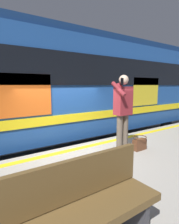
{
  "coord_description": "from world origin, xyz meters",
  "views": [
    {
      "loc": [
        2.28,
        4.1,
        2.58
      ],
      "look_at": [
        -0.39,
        0.3,
        1.91
      ],
      "focal_mm": 29.65,
      "sensor_mm": 36.0,
      "label": 1
    }
  ],
  "objects_px": {
    "passenger": "(123,107)",
    "bench": "(74,210)",
    "handbag": "(139,144)",
    "train_carriage": "(75,85)"
  },
  "relations": [
    {
      "from": "passenger",
      "to": "train_carriage",
      "type": "bearing_deg",
      "value": -99.3
    },
    {
      "from": "train_carriage",
      "to": "bench",
      "type": "xyz_separation_m",
      "value": [
        2.82,
        4.74,
        -1.1
      ]
    },
    {
      "from": "handbag",
      "to": "bench",
      "type": "distance_m",
      "value": 3.21
    },
    {
      "from": "train_carriage",
      "to": "bench",
      "type": "height_order",
      "value": "train_carriage"
    },
    {
      "from": "train_carriage",
      "to": "passenger",
      "type": "distance_m",
      "value": 3.09
    },
    {
      "from": "handbag",
      "to": "bench",
      "type": "height_order",
      "value": "bench"
    },
    {
      "from": "train_carriage",
      "to": "handbag",
      "type": "relative_size",
      "value": 36.47
    },
    {
      "from": "passenger",
      "to": "bench",
      "type": "xyz_separation_m",
      "value": [
        2.33,
        1.73,
        -0.57
      ]
    },
    {
      "from": "passenger",
      "to": "handbag",
      "type": "relative_size",
      "value": 4.98
    },
    {
      "from": "bench",
      "to": "handbag",
      "type": "bearing_deg",
      "value": -150.39
    }
  ]
}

